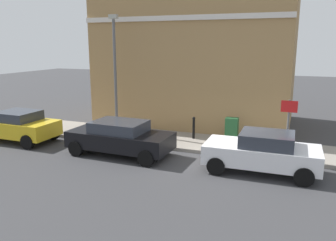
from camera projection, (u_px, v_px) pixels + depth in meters
name	position (u px, v px, depth m)	size (l,w,h in m)	color
ground	(229.00, 162.00, 13.38)	(80.00, 80.00, 0.00)	#38383A
sidewalk	(117.00, 134.00, 17.16)	(2.69, 30.00, 0.15)	gray
corner_building	(199.00, 47.00, 19.50)	(6.77, 10.34, 8.61)	#9E7A4C
car_white	(262.00, 152.00, 12.14)	(1.92, 4.00, 1.47)	silver
car_black	(120.00, 137.00, 14.06)	(1.99, 4.34, 1.42)	black
car_yellow	(17.00, 126.00, 16.06)	(1.90, 3.92, 1.44)	gold
utility_cabinet	(232.00, 131.00, 15.27)	(0.46, 0.61, 1.15)	#1E4C28
bollard_near_cabinet	(194.00, 127.00, 15.99)	(0.14, 0.14, 1.04)	black
bollard_far_kerb	(144.00, 131.00, 15.32)	(0.14, 0.14, 1.04)	black
street_sign	(288.00, 120.00, 12.98)	(0.08, 0.60, 2.30)	#59595B
lamppost	(115.00, 69.00, 16.88)	(0.20, 0.44, 5.72)	#59595B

